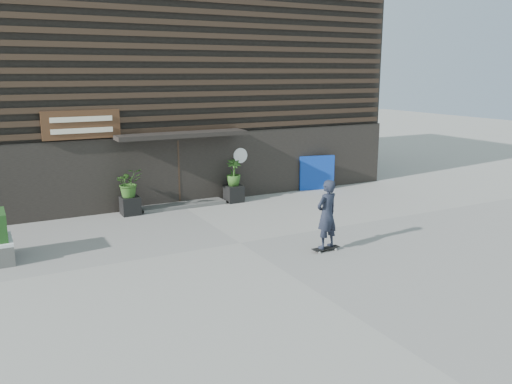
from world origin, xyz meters
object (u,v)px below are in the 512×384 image
planter_pot_right (234,194)px  blue_tarp (317,173)px  skateboarder (327,214)px  planter_pot_left (130,206)px

planter_pot_right → blue_tarp: size_ratio=0.41×
planter_pot_right → skateboarder: bearing=-91.8°
blue_tarp → planter_pot_left: bearing=-166.0°
planter_pot_left → planter_pot_right: 3.80m
blue_tarp → skateboarder: size_ratio=0.76×
planter_pot_left → skateboarder: skateboarder is taller
planter_pot_left → skateboarder: size_ratio=0.31×
blue_tarp → skateboarder: 7.53m
planter_pot_left → blue_tarp: blue_tarp is taller
planter_pot_left → planter_pot_right: size_ratio=1.00×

